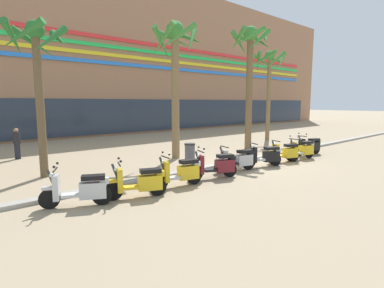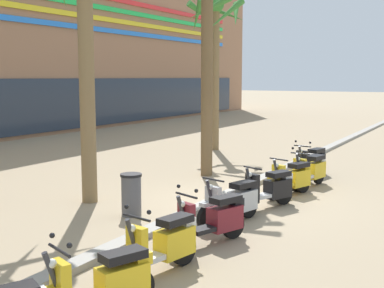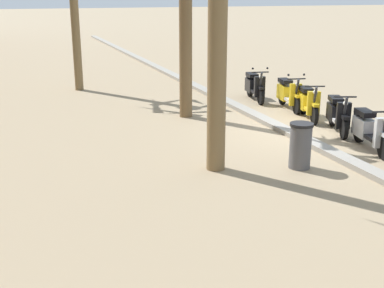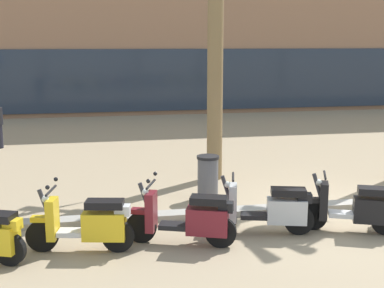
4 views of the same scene
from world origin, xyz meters
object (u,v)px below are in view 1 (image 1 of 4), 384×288
at_px(scooter_black_far_back, 266,156).
at_px(palm_tree_near_sign, 37,59).
at_px(scooter_yellow_last_in_row, 286,153).
at_px(scooter_silver_mid_front, 238,160).
at_px(scooter_yellow_gap_after_mid, 181,172).
at_px(scooter_yellow_tail_end, 302,150).
at_px(scooter_silver_lead_nearest, 82,190).
at_px(pedestrian_by_palm_tree, 17,143).
at_px(palm_tree_mid_walkway, 250,59).
at_px(litter_bin, 190,154).
at_px(scooter_maroon_second_in_line, 217,166).
at_px(palm_tree_by_mall_entrance, 269,72).
at_px(scooter_yellow_mid_centre, 141,182).
at_px(scooter_black_mid_rear, 310,146).
at_px(palm_tree_far_corner, 176,58).

bearing_deg(scooter_black_far_back, palm_tree_near_sign, 150.56).
bearing_deg(scooter_yellow_last_in_row, scooter_silver_mid_front, 174.53).
distance_m(scooter_yellow_gap_after_mid, scooter_silver_mid_front, 3.13).
height_order(scooter_yellow_gap_after_mid, scooter_yellow_tail_end, same).
height_order(scooter_silver_lead_nearest, scooter_yellow_gap_after_mid, same).
height_order(scooter_silver_lead_nearest, pedestrian_by_palm_tree, pedestrian_by_palm_tree).
height_order(palm_tree_mid_walkway, litter_bin, palm_tree_mid_walkway).
relative_size(scooter_maroon_second_in_line, palm_tree_by_mall_entrance, 0.28).
bearing_deg(scooter_black_far_back, scooter_yellow_last_in_row, -2.05).
height_order(scooter_black_far_back, scooter_yellow_tail_end, scooter_yellow_tail_end).
distance_m(scooter_silver_mid_front, scooter_yellow_last_in_row, 3.03).
height_order(scooter_yellow_mid_centre, palm_tree_mid_walkway, palm_tree_mid_walkway).
bearing_deg(scooter_black_mid_rear, palm_tree_by_mall_entrance, 54.36).
relative_size(palm_tree_near_sign, litter_bin, 5.84).
relative_size(scooter_silver_mid_front, pedestrian_by_palm_tree, 1.21).
distance_m(scooter_yellow_gap_after_mid, litter_bin, 3.49).
distance_m(palm_tree_near_sign, pedestrian_by_palm_tree, 5.82).
relative_size(scooter_black_far_back, scooter_yellow_last_in_row, 0.99).
xyz_separation_m(scooter_yellow_last_in_row, palm_tree_near_sign, (-9.11, 4.36, 3.78)).
xyz_separation_m(scooter_yellow_gap_after_mid, scooter_maroon_second_in_line, (1.65, -0.04, -0.00)).
relative_size(palm_tree_by_mall_entrance, litter_bin, 6.70).
bearing_deg(litter_bin, scooter_black_far_back, -48.48).
bearing_deg(pedestrian_by_palm_tree, scooter_yellow_tail_end, -41.63).
relative_size(scooter_black_far_back, scooter_yellow_tail_end, 0.92).
relative_size(scooter_black_mid_rear, pedestrian_by_palm_tree, 1.21).
relative_size(scooter_yellow_mid_centre, palm_tree_by_mall_entrance, 0.27).
xyz_separation_m(scooter_silver_mid_front, pedestrian_by_palm_tree, (-5.99, 8.76, 0.33)).
bearing_deg(pedestrian_by_palm_tree, scooter_yellow_last_in_row, -45.13).
bearing_deg(scooter_yellow_gap_after_mid, palm_tree_by_mall_entrance, 23.40).
relative_size(palm_tree_far_corner, litter_bin, 6.83).
height_order(scooter_black_far_back, scooter_yellow_last_in_row, same).
relative_size(scooter_yellow_gap_after_mid, scooter_black_far_back, 1.03).
distance_m(scooter_maroon_second_in_line, scooter_silver_mid_front, 1.50).
bearing_deg(palm_tree_mid_walkway, scooter_silver_lead_nearest, -164.71).
distance_m(scooter_silver_lead_nearest, scooter_silver_mid_front, 6.32).
distance_m(scooter_silver_mid_front, scooter_yellow_tail_end, 4.33).
xyz_separation_m(palm_tree_near_sign, litter_bin, (5.47, -1.86, -3.75)).
relative_size(scooter_maroon_second_in_line, pedestrian_by_palm_tree, 1.19).
relative_size(scooter_yellow_mid_centre, scooter_maroon_second_in_line, 0.95).
relative_size(palm_tree_near_sign, pedestrian_by_palm_tree, 3.70).
height_order(scooter_silver_lead_nearest, palm_tree_near_sign, palm_tree_near_sign).
bearing_deg(scooter_yellow_last_in_row, scooter_silver_lead_nearest, 178.22).
bearing_deg(palm_tree_near_sign, scooter_silver_mid_front, -33.76).
bearing_deg(palm_tree_by_mall_entrance, scooter_yellow_mid_centre, -158.55).
bearing_deg(scooter_yellow_tail_end, palm_tree_by_mall_entrance, 47.04).
relative_size(scooter_yellow_last_in_row, palm_tree_mid_walkway, 0.25).
height_order(palm_tree_far_corner, litter_bin, palm_tree_far_corner).
distance_m(scooter_yellow_mid_centre, scooter_yellow_gap_after_mid, 1.64).
bearing_deg(scooter_yellow_tail_end, pedestrian_by_palm_tree, 138.37).
bearing_deg(palm_tree_near_sign, palm_tree_mid_walkway, -6.26).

